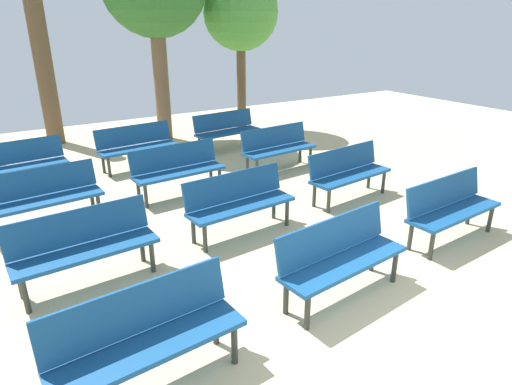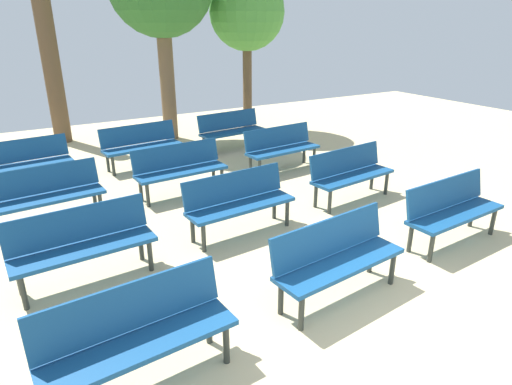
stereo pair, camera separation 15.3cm
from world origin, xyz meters
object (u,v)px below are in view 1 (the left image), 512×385
at_px(bench_r2_c2, 278,146).
at_px(tree_1, 44,69).
at_px(bench_r1_c2, 348,171).
at_px(bench_r3_c2, 226,129).
at_px(bench_r0_c0, 146,333).
at_px(bench_r1_c1, 239,200).
at_px(tree_3, 241,13).
at_px(bench_r2_c1, 177,167).
at_px(bench_r0_c1, 340,254).
at_px(bench_r3_c1, 137,144).
at_px(bench_r2_c0, 43,195).
at_px(bench_r0_c2, 450,205).
at_px(bench_r3_c0, 18,163).
at_px(bench_r1_c0, 84,243).

relative_size(bench_r2_c2, tree_1, 0.45).
xyz_separation_m(bench_r1_c2, bench_r3_c2, (-0.30, 3.81, 0.00)).
bearing_deg(bench_r0_c0, bench_r2_c2, 40.73).
height_order(bench_r1_c1, bench_r3_c2, same).
bearing_deg(tree_3, bench_r2_c1, -132.64).
xyz_separation_m(bench_r0_c1, bench_r1_c2, (2.05, 2.08, 0.00)).
height_order(bench_r0_c1, bench_r1_c1, same).
bearing_deg(bench_r2_c1, bench_r3_c1, 90.30).
xyz_separation_m(bench_r2_c0, bench_r3_c2, (4.25, 2.28, 0.00)).
bearing_deg(bench_r2_c2, tree_3, 66.50).
relative_size(bench_r1_c2, tree_3, 0.41).
relative_size(bench_r0_c1, bench_r3_c2, 1.00).
height_order(bench_r0_c2, bench_r2_c1, same).
distance_m(bench_r0_c1, tree_1, 8.91).
bearing_deg(bench_r2_c2, bench_r3_c0, 157.09).
xyz_separation_m(bench_r3_c0, tree_1, (1.06, 3.16, 1.29)).
distance_m(bench_r1_c2, bench_r3_c1, 4.36).
distance_m(bench_r1_c2, bench_r2_c2, 1.93).
bearing_deg(bench_r0_c1, bench_r0_c0, 178.10).
height_order(bench_r0_c0, bench_r2_c2, same).
height_order(bench_r1_c1, tree_1, tree_1).
bearing_deg(bench_r0_c2, bench_r3_c2, 91.36).
bearing_deg(bench_r0_c2, bench_r0_c0, -178.51).
xyz_separation_m(bench_r1_c2, bench_r3_c1, (-2.52, 3.56, 0.00)).
distance_m(bench_r0_c1, bench_r3_c2, 6.14).
bearing_deg(bench_r1_c2, bench_r0_c0, -158.66).
relative_size(bench_r0_c1, bench_r1_c1, 1.01).
relative_size(bench_r0_c2, tree_3, 0.40).
xyz_separation_m(bench_r0_c1, bench_r2_c1, (-0.35, 3.77, 0.00)).
bearing_deg(bench_r1_c0, bench_r3_c0, 91.52).
distance_m(bench_r2_c2, tree_1, 5.98).
height_order(bench_r2_c0, tree_1, tree_1).
relative_size(bench_r0_c1, bench_r1_c2, 1.00).
height_order(bench_r3_c2, tree_3, tree_3).
height_order(bench_r2_c0, bench_r3_c1, same).
distance_m(bench_r1_c0, bench_r1_c2, 4.38).
xyz_separation_m(bench_r1_c1, bench_r2_c2, (2.09, 2.08, 0.00)).
height_order(bench_r0_c0, bench_r2_c0, same).
bearing_deg(bench_r1_c0, bench_r3_c1, 61.06).
bearing_deg(bench_r1_c1, bench_r1_c2, -0.22).
height_order(bench_r2_c1, bench_r3_c0, same).
height_order(bench_r2_c2, bench_r3_c0, same).
bearing_deg(bench_r0_c0, bench_r2_c0, 89.91).
xyz_separation_m(bench_r1_c0, bench_r2_c0, (-0.18, 1.88, 0.00)).
distance_m(bench_r3_c2, tree_3, 3.31).
bearing_deg(bench_r1_c2, bench_r1_c1, 177.76).
bearing_deg(bench_r2_c2, bench_r3_c2, 90.43).
bearing_deg(tree_1, bench_r0_c0, -94.03).
bearing_deg(tree_1, bench_r0_c2, -65.72).
height_order(bench_r0_c0, bench_r0_c1, same).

